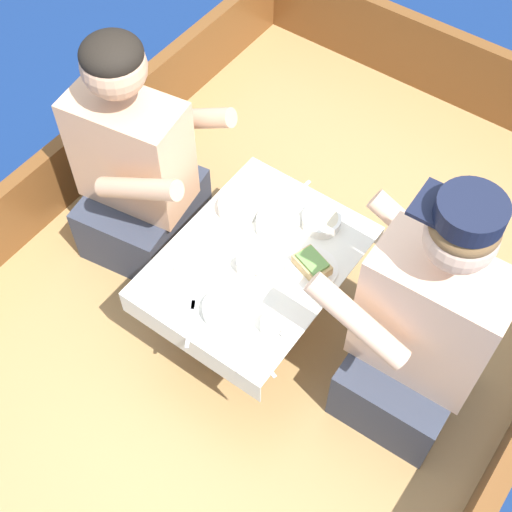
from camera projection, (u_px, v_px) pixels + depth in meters
The scene contains 21 objects.
ground_plane at pixel (266, 346), 2.98m from camera, with size 60.00×60.00×0.00m, color navy.
boat_deck at pixel (267, 326), 2.84m from camera, with size 2.02×2.91×0.34m, color #A87F4C.
gunwale_port at pixel (72, 164), 2.91m from camera, with size 0.06×2.91×0.30m, color brown.
bow_coaming at pixel (449, 66), 3.23m from camera, with size 1.90×0.06×0.35m, color brown.
cockpit_table at pixel (256, 267), 2.40m from camera, with size 0.56×0.73×0.38m.
person_port at pixel (136, 169), 2.57m from camera, with size 0.57×0.51×0.96m.
person_starboard at pixel (422, 333), 2.17m from camera, with size 0.53×0.45×1.03m.
plate_sandwich at pixel (311, 269), 2.33m from camera, with size 0.17×0.17×0.01m.
plate_bread at pixel (200, 265), 2.34m from camera, with size 0.17×0.17×0.01m.
sandwich at pixel (312, 265), 2.31m from camera, with size 0.14×0.11×0.05m.
bowl_port_near at pixel (226, 309), 2.22m from camera, with size 0.15×0.15×0.04m.
bowl_starboard_near at pixel (322, 220), 2.43m from camera, with size 0.13×0.13×0.04m.
bowl_center_far at pixel (278, 224), 2.42m from camera, with size 0.15×0.15×0.04m.
bowl_port_far at pixel (238, 207), 2.46m from camera, with size 0.14×0.14×0.04m.
coffee_cup_port at pixel (247, 266), 2.31m from camera, with size 0.09×0.06×0.06m.
coffee_cup_starboard at pixel (271, 326), 2.18m from camera, with size 0.09×0.06×0.05m.
utensil_fork_port at pixel (230, 342), 2.18m from camera, with size 0.14×0.12×0.00m.
utensil_knife_starboard at pixel (258, 357), 2.15m from camera, with size 0.17×0.06×0.00m.
utensil_spoon_center at pixel (310, 206), 2.49m from camera, with size 0.15×0.11×0.01m.
utensil_fork_starboard at pixel (191, 319), 2.23m from camera, with size 0.10×0.16×0.00m.
utensil_knife_port at pixel (295, 195), 2.52m from camera, with size 0.03×0.17×0.00m.
Camera 1 is at (0.79, -1.17, 2.66)m, focal length 50.00 mm.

